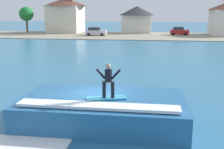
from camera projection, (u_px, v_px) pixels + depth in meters
ground_plane at (97, 116)px, 14.37m from camera, size 260.00×260.00×0.00m
wave_crest at (103, 109)px, 13.45m from camera, size 7.72×4.47×1.36m
surfboard at (106, 98)px, 12.73m from camera, size 1.84×1.04×0.06m
surfer at (108, 79)px, 12.50m from camera, size 1.12×0.32×1.56m
shoreline_bank at (140, 36)px, 60.35m from camera, size 120.00×19.04×0.11m
car_near_shore at (96, 31)px, 60.31m from camera, size 4.42×2.18×1.86m
car_far_shore at (179, 31)px, 61.61m from camera, size 3.98×2.09×1.86m
house_with_chimney at (66, 13)px, 69.22m from camera, size 10.73×10.73×8.80m
house_small_cottage at (137, 18)px, 67.96m from camera, size 8.58×8.58×6.36m
tree_tall_bare at (26, 14)px, 68.91m from camera, size 3.46×3.46×6.26m
whitewater_patch at (19, 147)px, 10.96m from camera, size 3.76×1.80×0.10m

